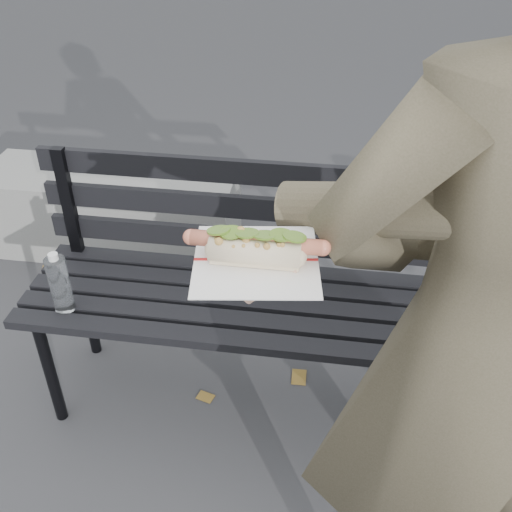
{
  "coord_description": "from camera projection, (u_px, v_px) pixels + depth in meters",
  "views": [
    {
      "loc": [
        0.17,
        -0.74,
        1.71
      ],
      "look_at": [
        0.06,
        -0.0,
        1.19
      ],
      "focal_mm": 42.0,
      "sensor_mm": 36.0,
      "label": 1
    }
  ],
  "objects": [
    {
      "name": "person",
      "position": [
        483.0,
        351.0,
        1.1
      ],
      "size": [
        0.77,
        0.61,
        1.87
      ],
      "primitive_type": "imported",
      "rotation": [
        0.0,
        0.0,
        3.4
      ],
      "color": "#433F2D",
      "rests_on": "ground"
    },
    {
      "name": "concrete_block",
      "position": [
        113.0,
        211.0,
        2.92
      ],
      "size": [
        1.2,
        0.4,
        0.4
      ],
      "primitive_type": "cube",
      "color": "slate",
      "rests_on": "ground"
    },
    {
      "name": "fallen_leaves",
      "position": [
        352.0,
        507.0,
        1.85
      ],
      "size": [
        4.84,
        3.47,
        0.0
      ],
      "color": "brown",
      "rests_on": "ground"
    },
    {
      "name": "park_bench",
      "position": [
        252.0,
        277.0,
        1.96
      ],
      "size": [
        1.5,
        0.44,
        0.88
      ],
      "color": "black",
      "rests_on": "ground"
    },
    {
      "name": "held_hotdog",
      "position": [
        388.0,
        223.0,
        0.93
      ],
      "size": [
        0.63,
        0.32,
        0.2
      ],
      "color": "#433F2D"
    }
  ]
}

